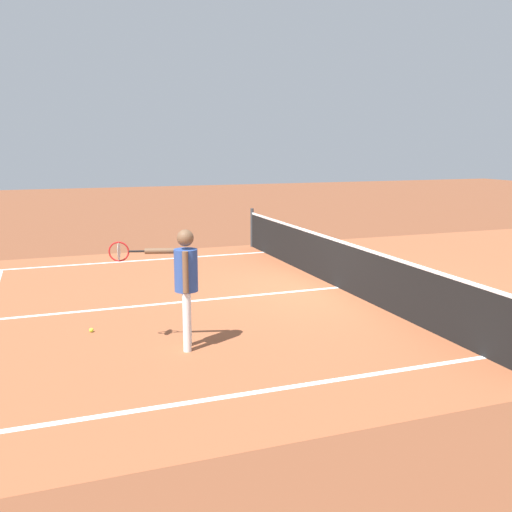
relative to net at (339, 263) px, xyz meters
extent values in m
plane|color=brown|center=(0.00, 0.00, -0.49)|extent=(60.00, 60.00, 0.00)
cube|color=#9E5433|center=(0.00, 0.00, -0.49)|extent=(10.62, 24.40, 0.00)
cube|color=white|center=(-4.11, -5.95, -0.49)|extent=(0.10, 11.89, 0.01)
cube|color=white|center=(4.11, -5.95, -0.49)|extent=(0.10, 11.89, 0.01)
cube|color=white|center=(0.00, -3.20, -0.49)|extent=(0.10, 6.40, 0.01)
cylinder|color=#33383D|center=(-5.05, 0.00, 0.04)|extent=(0.09, 0.09, 1.07)
cube|color=black|center=(0.00, 0.00, -0.04)|extent=(10.10, 0.02, 0.91)
cube|color=white|center=(0.00, 0.00, 0.44)|extent=(10.10, 0.03, 0.05)
cylinder|color=white|center=(2.51, -3.67, -0.08)|extent=(0.11, 0.11, 0.83)
cylinder|color=white|center=(2.30, -3.61, -0.08)|extent=(0.11, 0.11, 0.83)
cylinder|color=#2D4C99|center=(2.41, -3.64, 0.62)|extent=(0.32, 0.32, 0.58)
sphere|color=brown|center=(2.41, -3.64, 1.07)|extent=(0.23, 0.23, 0.23)
cylinder|color=brown|center=(2.57, -3.68, 0.63)|extent=(0.08, 0.08, 0.56)
cylinder|color=brown|center=(2.17, -3.86, 0.86)|extent=(0.23, 0.56, 0.08)
cylinder|color=black|center=(2.06, -4.24, 0.86)|extent=(0.09, 0.22, 0.03)
torus|color=red|center=(2.00, -4.47, 0.86)|extent=(0.10, 0.28, 0.28)
cylinder|color=silver|center=(2.00, -4.47, 0.86)|extent=(0.24, 0.07, 0.25)
sphere|color=#CCE033|center=(1.20, -4.84, -0.46)|extent=(0.07, 0.07, 0.07)
camera|label=1|loc=(9.95, -5.40, 2.29)|focal=40.70mm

